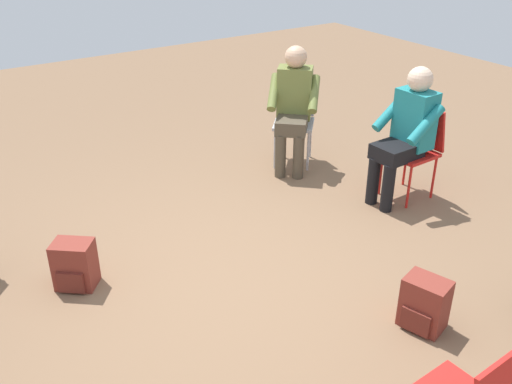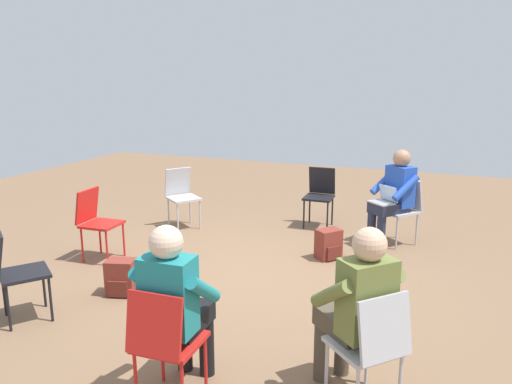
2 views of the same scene
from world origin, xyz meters
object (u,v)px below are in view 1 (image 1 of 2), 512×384
Objects in this scene: person_in_olive at (294,103)px; backpack_by_empty_chair at (75,267)px; person_in_teal at (407,129)px; backpack_near_laptop_user at (424,306)px; chair_east at (416,146)px; chair_northeast at (295,116)px.

person_in_olive reaches higher than backpack_by_empty_chair.
person_in_teal is 3.44× the size of backpack_by_empty_chair.
person_in_teal is 1.88m from backpack_near_laptop_user.
backpack_by_empty_chair is at bearing 60.05° from person_in_olive.
person_in_teal is at bearing 152.19° from person_in_olive.
chair_east reaches higher than backpack_near_laptop_user.
backpack_by_empty_chair is (-2.94, 0.33, -0.54)m from person_in_teal.
backpack_near_laptop_user is at bearing 113.73° from chair_northeast.
chair_northeast is 0.69× the size of person_in_teal.
chair_northeast is at bearing 71.24° from backpack_near_laptop_user.
person_in_olive is 2.71m from backpack_by_empty_chair.
person_in_teal reaches higher than backpack_by_empty_chair.
backpack_by_empty_chair is (-2.53, -0.80, -0.54)m from person_in_olive.
person_in_teal is at bearing 90.00° from chair_east.
person_in_teal is at bearing 49.04° from backpack_near_laptop_user.
chair_northeast reaches higher than backpack_by_empty_chair.
chair_east reaches higher than backpack_by_empty_chair.
chair_east is (0.46, -1.25, 0.00)m from chair_northeast.
person_in_olive is 3.44× the size of backpack_near_laptop_user.
chair_northeast is 1.30m from person_in_teal.
person_in_teal is 3.00m from backpack_by_empty_chair.
chair_northeast is 2.78m from backpack_near_laptop_user.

